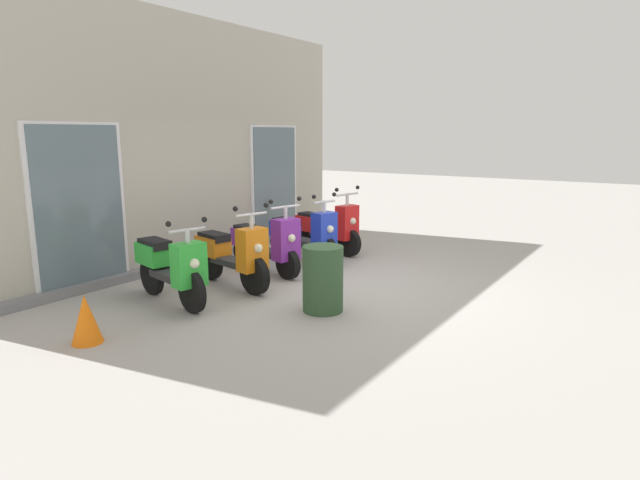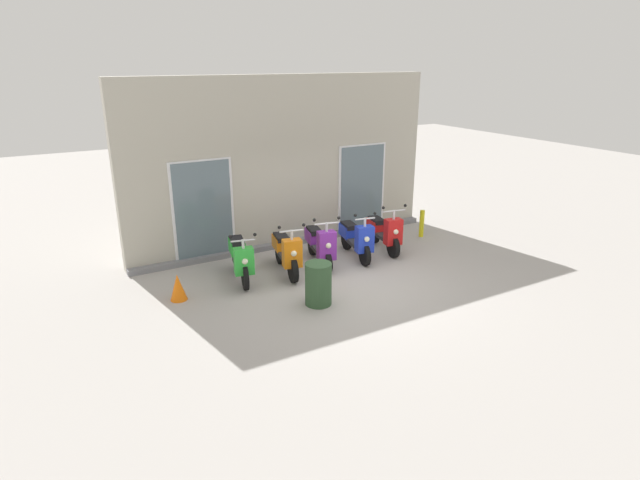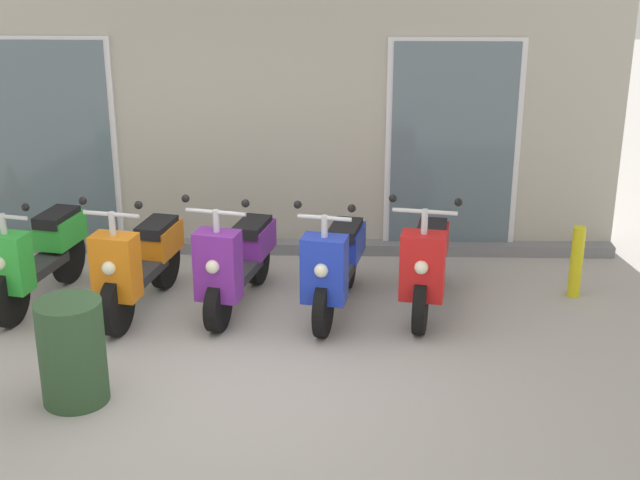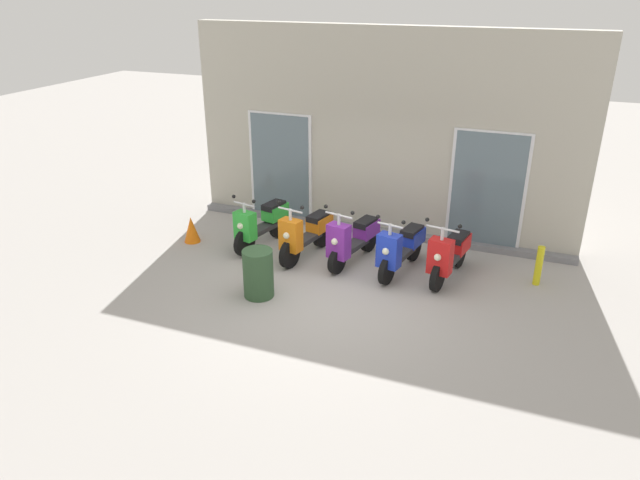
# 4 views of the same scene
# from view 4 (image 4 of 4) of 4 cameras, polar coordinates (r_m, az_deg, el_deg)

# --- Properties ---
(ground_plane) EXTENTS (40.00, 40.00, 0.00)m
(ground_plane) POSITION_cam_4_polar(r_m,az_deg,el_deg) (9.85, 0.84, -5.08)
(ground_plane) COLOR #A8A39E
(storefront_facade) EXTENTS (7.77, 0.50, 4.02)m
(storefront_facade) POSITION_cam_4_polar(r_m,az_deg,el_deg) (11.72, 5.97, 9.82)
(storefront_facade) COLOR #B2AD9E
(storefront_facade) RESTS_ON ground_plane
(scooter_green) EXTENTS (0.67, 1.56, 1.15)m
(scooter_green) POSITION_cam_4_polar(r_m,az_deg,el_deg) (11.37, -5.69, 1.68)
(scooter_green) COLOR black
(scooter_green) RESTS_ON ground_plane
(scooter_orange) EXTENTS (0.67, 1.60, 1.23)m
(scooter_orange) POSITION_cam_4_polar(r_m,az_deg,el_deg) (10.88, -1.36, 0.62)
(scooter_orange) COLOR black
(scooter_orange) RESTS_ON ground_plane
(scooter_purple) EXTENTS (0.72, 1.56, 1.22)m
(scooter_purple) POSITION_cam_4_polar(r_m,az_deg,el_deg) (10.69, 3.21, 0.10)
(scooter_purple) COLOR black
(scooter_purple) RESTS_ON ground_plane
(scooter_blue) EXTENTS (0.64, 1.59, 1.20)m
(scooter_blue) POSITION_cam_4_polar(r_m,az_deg,el_deg) (10.41, 7.85, -0.76)
(scooter_blue) COLOR black
(scooter_blue) RESTS_ON ground_plane
(scooter_red) EXTENTS (0.66, 1.55, 1.24)m
(scooter_red) POSITION_cam_4_polar(r_m,az_deg,el_deg) (10.32, 12.42, -1.35)
(scooter_red) COLOR black
(scooter_red) RESTS_ON ground_plane
(curb_bollard) EXTENTS (0.12, 0.12, 0.70)m
(curb_bollard) POSITION_cam_4_polar(r_m,az_deg,el_deg) (10.60, 20.42, -2.35)
(curb_bollard) COLOR yellow
(curb_bollard) RESTS_ON ground_plane
(traffic_cone) EXTENTS (0.32, 0.32, 0.52)m
(traffic_cone) POSITION_cam_4_polar(r_m,az_deg,el_deg) (11.88, -12.33, 1.02)
(traffic_cone) COLOR orange
(traffic_cone) RESTS_ON ground_plane
(trash_bin) EXTENTS (0.50, 0.50, 0.81)m
(trash_bin) POSITION_cam_4_polar(r_m,az_deg,el_deg) (9.62, -6.00, -3.23)
(trash_bin) COLOR #2D4C2D
(trash_bin) RESTS_ON ground_plane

